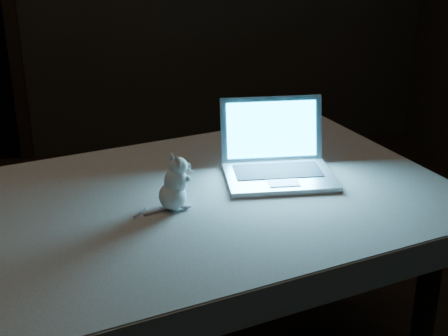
{
  "coord_description": "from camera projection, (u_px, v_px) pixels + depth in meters",
  "views": [
    {
      "loc": [
        0.03,
        -1.97,
        1.73
      ],
      "look_at": [
        0.37,
        -0.03,
        0.89
      ],
      "focal_mm": 52.0,
      "sensor_mm": 36.0,
      "label": 1
    }
  ],
  "objects": [
    {
      "name": "tablecloth",
      "position": [
        217.0,
        213.0,
        2.11
      ],
      "size": [
        1.8,
        1.36,
        0.11
      ],
      "primitive_type": null,
      "rotation": [
        0.0,
        0.0,
        0.18
      ],
      "color": "#BEAFA0",
      "rests_on": "table"
    },
    {
      "name": "plush_mouse",
      "position": [
        172.0,
        183.0,
        1.99
      ],
      "size": [
        0.16,
        0.16,
        0.17
      ],
      "primitive_type": null,
      "rotation": [
        0.0,
        0.0,
        0.3
      ],
      "color": "silver",
      "rests_on": "tablecloth"
    },
    {
      "name": "table",
      "position": [
        204.0,
        304.0,
        2.26
      ],
      "size": [
        1.73,
        1.36,
        0.82
      ],
      "primitive_type": null,
      "rotation": [
        0.0,
        0.0,
        0.28
      ],
      "color": "black",
      "rests_on": "floor"
    },
    {
      "name": "laptop",
      "position": [
        280.0,
        146.0,
        2.17
      ],
      "size": [
        0.38,
        0.34,
        0.25
      ],
      "primitive_type": null,
      "rotation": [
        0.0,
        0.0,
        -0.05
      ],
      "color": "#B7B6BB",
      "rests_on": "tablecloth"
    }
  ]
}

